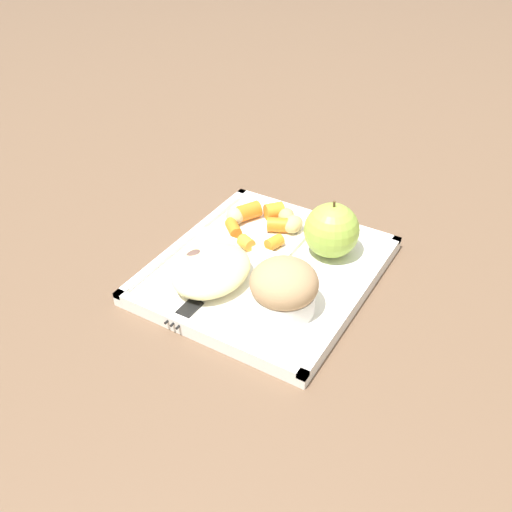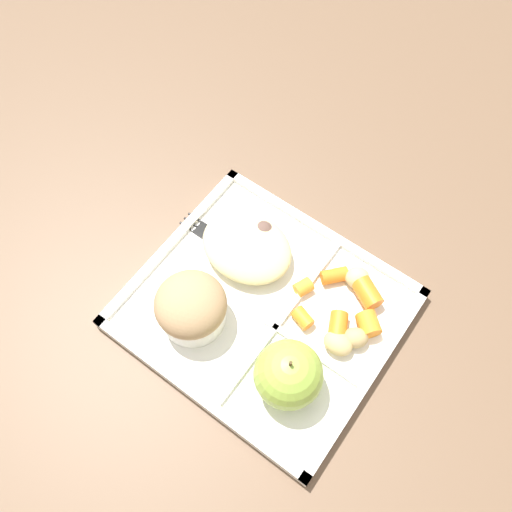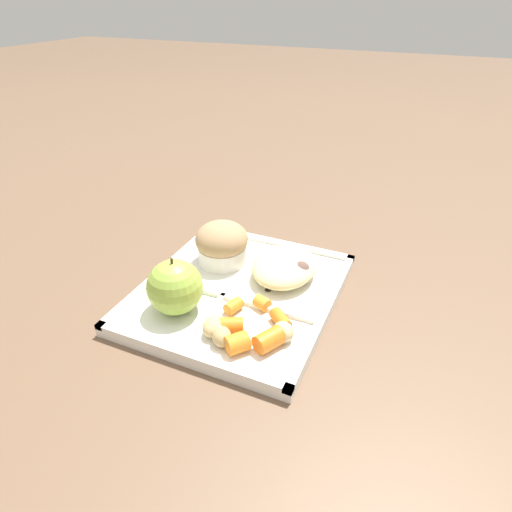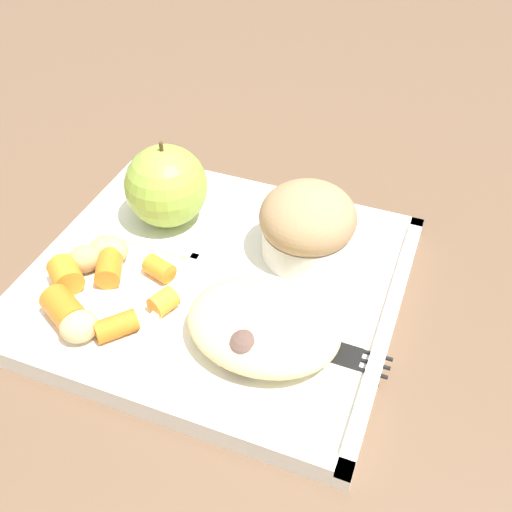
% 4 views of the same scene
% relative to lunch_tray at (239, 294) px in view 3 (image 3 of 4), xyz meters
% --- Properties ---
extents(ground, '(6.00, 6.00, 0.00)m').
position_rel_lunch_tray_xyz_m(ground, '(0.00, -0.00, -0.01)').
color(ground, brown).
extents(lunch_tray, '(0.32, 0.28, 0.02)m').
position_rel_lunch_tray_xyz_m(lunch_tray, '(0.00, 0.00, 0.00)').
color(lunch_tray, white).
rests_on(lunch_tray, ground).
extents(green_apple, '(0.08, 0.08, 0.09)m').
position_rel_lunch_tray_xyz_m(green_apple, '(-0.08, 0.06, 0.05)').
color(green_apple, '#93B742').
rests_on(green_apple, lunch_tray).
extents(bran_muffin, '(0.09, 0.09, 0.07)m').
position_rel_lunch_tray_xyz_m(bran_muffin, '(0.06, 0.06, 0.04)').
color(bran_muffin, silver).
rests_on(bran_muffin, lunch_tray).
extents(carrot_slice_diagonal, '(0.03, 0.02, 0.02)m').
position_rel_lunch_tray_xyz_m(carrot_slice_diagonal, '(-0.05, -0.01, 0.01)').
color(carrot_slice_diagonal, orange).
rests_on(carrot_slice_diagonal, lunch_tray).
extents(carrot_slice_center, '(0.04, 0.04, 0.03)m').
position_rel_lunch_tray_xyz_m(carrot_slice_center, '(-0.12, -0.05, 0.02)').
color(carrot_slice_center, orange).
rests_on(carrot_slice_center, lunch_tray).
extents(carrot_slice_small, '(0.04, 0.04, 0.03)m').
position_rel_lunch_tray_xyz_m(carrot_slice_small, '(-0.09, -0.09, 0.02)').
color(carrot_slice_small, orange).
rests_on(carrot_slice_small, lunch_tray).
extents(carrot_slice_large, '(0.03, 0.04, 0.02)m').
position_rel_lunch_tray_xyz_m(carrot_slice_large, '(-0.09, -0.03, 0.02)').
color(carrot_slice_large, orange).
rests_on(carrot_slice_large, lunch_tray).
extents(carrot_slice_edge, '(0.03, 0.03, 0.02)m').
position_rel_lunch_tray_xyz_m(carrot_slice_edge, '(-0.03, -0.05, 0.02)').
color(carrot_slice_edge, orange).
rests_on(carrot_slice_edge, lunch_tray).
extents(carrot_slice_tilted, '(0.04, 0.04, 0.02)m').
position_rel_lunch_tray_xyz_m(carrot_slice_tilted, '(-0.05, -0.09, 0.01)').
color(carrot_slice_tilted, orange).
rests_on(carrot_slice_tilted, lunch_tray).
extents(potato_chunk_wedge, '(0.04, 0.03, 0.02)m').
position_rel_lunch_tray_xyz_m(potato_chunk_wedge, '(-0.10, -0.01, 0.02)').
color(potato_chunk_wedge, tan).
rests_on(potato_chunk_wedge, lunch_tray).
extents(potato_chunk_golden, '(0.04, 0.04, 0.03)m').
position_rel_lunch_tray_xyz_m(potato_chunk_golden, '(-0.07, -0.10, 0.02)').
color(potato_chunk_golden, tan).
rests_on(potato_chunk_golden, lunch_tray).
extents(potato_chunk_browned, '(0.04, 0.04, 0.02)m').
position_rel_lunch_tray_xyz_m(potato_chunk_browned, '(-0.11, -0.03, 0.02)').
color(potato_chunk_browned, tan).
rests_on(potato_chunk_browned, lunch_tray).
extents(egg_noodle_pile, '(0.12, 0.10, 0.04)m').
position_rel_lunch_tray_xyz_m(egg_noodle_pile, '(0.06, -0.05, 0.02)').
color(egg_noodle_pile, beige).
rests_on(egg_noodle_pile, lunch_tray).
extents(meatball_back, '(0.04, 0.04, 0.04)m').
position_rel_lunch_tray_xyz_m(meatball_back, '(0.06, -0.08, 0.02)').
color(meatball_back, brown).
rests_on(meatball_back, lunch_tray).
extents(meatball_center, '(0.03, 0.03, 0.03)m').
position_rel_lunch_tray_xyz_m(meatball_center, '(0.07, -0.04, 0.02)').
color(meatball_center, '#755B4C').
rests_on(meatball_center, lunch_tray).
extents(plastic_fork, '(0.15, 0.02, 0.00)m').
position_rel_lunch_tray_xyz_m(plastic_fork, '(0.10, -0.04, 0.01)').
color(plastic_fork, black).
rests_on(plastic_fork, lunch_tray).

